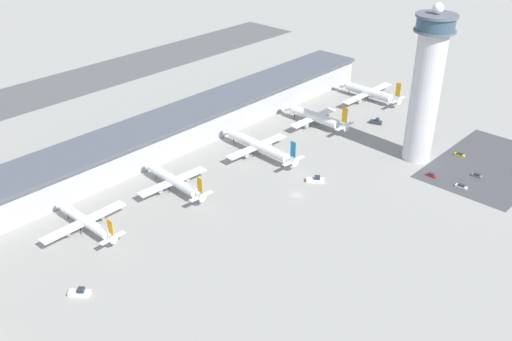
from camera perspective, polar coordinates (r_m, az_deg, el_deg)
ground_plane at (r=223.96m, az=4.12°, el=-2.46°), size 1000.00×1000.00×0.00m
terminal_building at (r=264.53m, az=-7.68°, el=4.24°), size 244.88×25.00×14.10m
runway_strip at (r=350.64m, az=-19.05°, el=7.89°), size 367.32×44.00×0.01m
control_tower at (r=247.52m, az=16.67°, el=8.15°), size 16.61×16.61×67.25m
parking_lot_surface at (r=264.29m, az=22.27°, el=0.47°), size 64.00×40.00×0.01m
airplane_gate_bravo at (r=209.10m, az=-16.69°, el=-4.88°), size 33.29×33.47×11.59m
airplane_gate_charlie at (r=226.63m, az=-8.20°, el=-1.04°), size 31.58×35.84×12.38m
airplane_gate_delta at (r=251.43m, az=0.24°, el=2.49°), size 33.80×44.01×13.72m
airplane_gate_echo at (r=281.69m, az=5.90°, el=5.34°), size 31.07×37.36×14.34m
airplane_gate_foxtrot at (r=317.60m, az=11.22°, el=7.67°), size 41.74×37.43×14.18m
service_truck_catering at (r=183.57m, az=-17.22°, el=-11.59°), size 6.02×6.48×2.48m
service_truck_fuel at (r=289.73m, az=11.92°, el=4.79°), size 4.24×6.29×3.05m
service_truck_baggage at (r=233.22m, az=5.98°, el=-0.93°), size 6.45×7.35×2.61m
car_white_wagon at (r=242.43m, az=19.85°, el=-1.50°), size 1.88×4.77×1.44m
car_silver_sedan at (r=246.95m, az=17.14°, el=-0.45°), size 1.82×4.05×1.46m
car_yellow_taxi at (r=268.15m, az=19.70°, el=1.51°), size 2.10×4.66×1.39m
car_blue_compact at (r=252.70m, az=21.22°, el=-0.48°), size 1.84×4.16×1.54m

